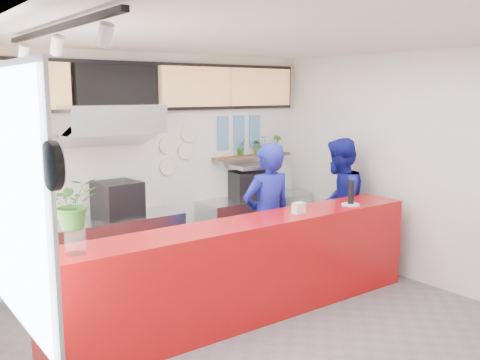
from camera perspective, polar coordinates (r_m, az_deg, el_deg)
floor at (r=5.86m, az=3.41°, el=-15.65°), size 5.00×5.00×0.00m
ceiling at (r=5.34m, az=3.74°, el=14.96°), size 5.00×5.00×0.00m
wall_back at (r=7.47m, az=-8.88°, el=1.74°), size 5.00×0.00×5.00m
wall_left at (r=4.28m, az=-23.09°, el=-4.62°), size 0.00×5.00×5.00m
wall_right at (r=7.25m, az=18.88°, el=1.12°), size 0.00×5.00×5.00m
service_counter at (r=5.95m, az=0.96°, el=-9.55°), size 4.50×0.60×1.10m
cream_band at (r=7.39m, az=-9.06°, el=10.21°), size 5.00×0.02×0.80m
prep_bench at (r=7.09m, az=-13.30°, el=-7.51°), size 1.80×0.60×0.90m
panini_oven at (r=6.95m, az=-12.92°, el=-2.05°), size 0.55×0.55×0.46m
extraction_hood at (r=6.75m, az=-13.67°, el=6.33°), size 1.20×0.70×0.35m
hood_lip at (r=6.76m, az=-13.61°, el=4.64°), size 1.20×0.69×0.31m
right_bench at (r=8.22m, az=1.63°, el=-4.91°), size 1.80×0.60×0.90m
espresso_machine at (r=8.06m, az=1.37°, el=-0.47°), size 0.71×0.57×0.40m
espresso_tray at (r=8.01m, az=1.38°, el=1.49°), size 0.65×0.47×0.06m
herb_shelf at (r=8.24m, az=1.35°, el=2.56°), size 1.40×0.18×0.04m
menu_board_far_left at (r=6.66m, az=-22.24°, el=9.31°), size 1.10×0.10×0.55m
menu_board_mid_left at (r=7.04m, az=-12.95°, el=9.73°), size 1.10×0.10×0.55m
menu_board_mid_right at (r=7.58m, az=-4.78°, el=9.89°), size 1.10×0.10×0.55m
menu_board_far_right at (r=8.25m, az=2.19°, el=9.87°), size 1.10×0.10×0.55m
soffit at (r=7.37m, az=-8.94°, el=9.83°), size 4.80×0.04×0.65m
window_pane at (r=4.53m, az=-23.78°, el=-1.33°), size 0.04×2.20×1.90m
window_frame at (r=4.54m, az=-23.54°, el=-1.30°), size 0.03×2.30×2.00m
wall_clock_rim at (r=3.33m, az=-19.37°, el=1.44°), size 0.05×0.30×0.30m
wall_clock_face at (r=3.34m, az=-18.88°, el=1.49°), size 0.02×0.26×0.26m
track_rail at (r=4.30m, az=-19.01°, el=15.04°), size 0.05×2.40×0.04m
dec_plate_a at (r=7.48m, az=-7.80°, el=3.71°), size 0.24×0.03×0.24m
dec_plate_b at (r=7.64m, az=-5.81°, el=3.11°), size 0.24×0.03×0.24m
dec_plate_c at (r=7.52m, az=-7.75°, el=1.43°), size 0.24×0.03×0.24m
dec_plate_d at (r=7.64m, az=-5.52°, el=5.00°), size 0.24×0.03×0.24m
photo_frame_a at (r=7.97m, az=-1.85°, el=5.94°), size 0.20×0.02×0.25m
photo_frame_b at (r=8.14m, az=-0.10°, el=6.01°), size 0.20×0.02×0.25m
photo_frame_c at (r=8.32m, az=1.57°, el=6.08°), size 0.20×0.02×0.25m
photo_frame_d at (r=7.99m, az=-1.84°, el=4.15°), size 0.20×0.02×0.25m
photo_frame_e at (r=8.16m, az=-0.10°, el=4.26°), size 0.20×0.02×0.25m
photo_frame_f at (r=8.34m, az=1.56°, el=4.37°), size 0.20×0.02×0.25m
staff_center at (r=6.62m, az=2.94°, el=-4.11°), size 0.72×0.51×1.87m
staff_right at (r=7.58m, az=10.46°, el=-2.59°), size 1.11×1.01×1.85m
herb_b at (r=8.10m, az=0.14°, el=3.51°), size 0.17×0.15×0.26m
herb_c at (r=8.30m, az=2.01°, el=3.73°), size 0.27×0.24×0.28m
herb_d at (r=8.53m, az=3.95°, el=3.85°), size 0.18×0.17×0.28m
glass_vase at (r=4.84m, az=-17.17°, el=-6.25°), size 0.21×0.21×0.22m
basil_vase at (r=4.77m, az=-17.36°, el=-2.39°), size 0.43×0.39×0.44m
napkin_holder at (r=6.17m, az=6.28°, el=-2.98°), size 0.15×0.09×0.13m
white_plate at (r=6.73m, az=11.72°, el=-2.56°), size 0.29×0.29×0.02m
pepper_mill at (r=6.70m, az=11.76°, el=-1.27°), size 0.10×0.10×0.30m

